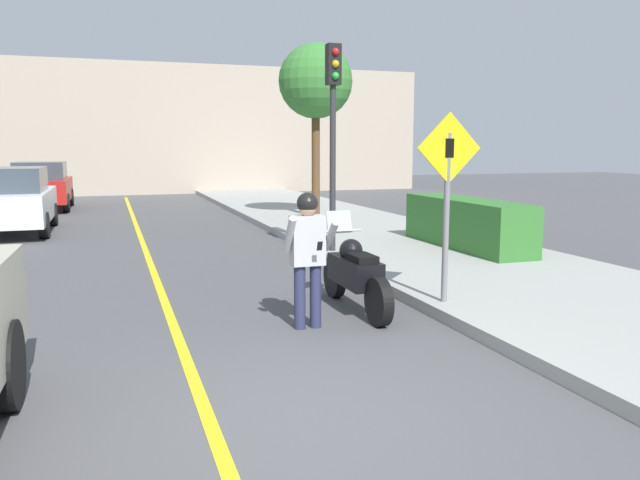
{
  "coord_description": "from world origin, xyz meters",
  "views": [
    {
      "loc": [
        -1.27,
        -4.44,
        2.18
      ],
      "look_at": [
        1.37,
        3.37,
        0.95
      ],
      "focal_mm": 35.0,
      "sensor_mm": 36.0,
      "label": 1
    }
  ],
  "objects": [
    {
      "name": "hedge_row",
      "position": [
        5.6,
        6.55,
        0.65
      ],
      "size": [
        0.9,
        3.64,
        0.98
      ],
      "color": "#33702D",
      "rests_on": "sidewalk_curb"
    },
    {
      "name": "parked_car_white",
      "position": [
        -3.62,
        12.98,
        0.86
      ],
      "size": [
        1.88,
        4.2,
        1.68
      ],
      "color": "black",
      "rests_on": "ground"
    },
    {
      "name": "crossing_sign",
      "position": [
        2.86,
        2.65,
        1.64
      ],
      "size": [
        0.91,
        0.08,
        2.47
      ],
      "color": "slate",
      "rests_on": "sidewalk_curb"
    },
    {
      "name": "ground_plane",
      "position": [
        0.0,
        0.0,
        0.0
      ],
      "size": [
        80.0,
        80.0,
        0.0
      ],
      "primitive_type": "plane",
      "color": "#4C4C4F"
    },
    {
      "name": "sidewalk_curb",
      "position": [
        4.8,
        4.0,
        0.08
      ],
      "size": [
        4.4,
        44.0,
        0.16
      ],
      "color": "#9E9E99",
      "rests_on": "ground"
    },
    {
      "name": "road_center_line",
      "position": [
        -0.6,
        6.0,
        0.0
      ],
      "size": [
        0.12,
        36.0,
        0.01
      ],
      "color": "yellow",
      "rests_on": "ground"
    },
    {
      "name": "building_backdrop",
      "position": [
        0.0,
        26.0,
        3.01
      ],
      "size": [
        28.0,
        1.2,
        6.01
      ],
      "color": "#B2A38E",
      "rests_on": "ground"
    },
    {
      "name": "motorcycle",
      "position": [
        1.8,
        3.18,
        0.5
      ],
      "size": [
        0.62,
        2.19,
        1.29
      ],
      "color": "black",
      "rests_on": "ground"
    },
    {
      "name": "parked_car_red",
      "position": [
        -3.5,
        19.35,
        0.86
      ],
      "size": [
        1.88,
        4.2,
        1.68
      ],
      "color": "black",
      "rests_on": "ground"
    },
    {
      "name": "person_biker",
      "position": [
        0.94,
        2.57,
        1.0
      ],
      "size": [
        0.59,
        0.46,
        1.65
      ],
      "color": "#282D4C",
      "rests_on": "ground"
    },
    {
      "name": "traffic_light",
      "position": [
        2.86,
        6.99,
        2.89
      ],
      "size": [
        0.26,
        0.3,
        3.95
      ],
      "color": "#2D2D30",
      "rests_on": "sidewalk_curb"
    },
    {
      "name": "street_tree",
      "position": [
        4.44,
        12.84,
        4.0
      ],
      "size": [
        2.11,
        2.11,
        4.95
      ],
      "color": "brown",
      "rests_on": "sidewalk_curb"
    }
  ]
}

